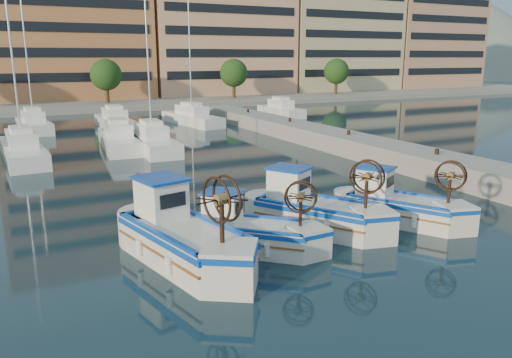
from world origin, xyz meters
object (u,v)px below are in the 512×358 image
fishing_boat_d (398,204)px  fishing_boat_b (249,231)px  fishing_boat_a (181,235)px  fishing_boat_c (314,209)px

fishing_boat_d → fishing_boat_b: bearing=150.4°
fishing_boat_a → fishing_boat_b: 2.37m
fishing_boat_a → fishing_boat_d: bearing=-13.2°
fishing_boat_a → fishing_boat_c: 5.49m
fishing_boat_b → fishing_boat_d: 6.56m
fishing_boat_c → fishing_boat_d: bearing=-43.4°
fishing_boat_b → fishing_boat_c: size_ratio=0.83×
fishing_boat_a → fishing_boat_c: (5.44, 0.70, -0.09)m
fishing_boat_b → fishing_boat_c: fishing_boat_c is taller
fishing_boat_b → fishing_boat_c: 3.18m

